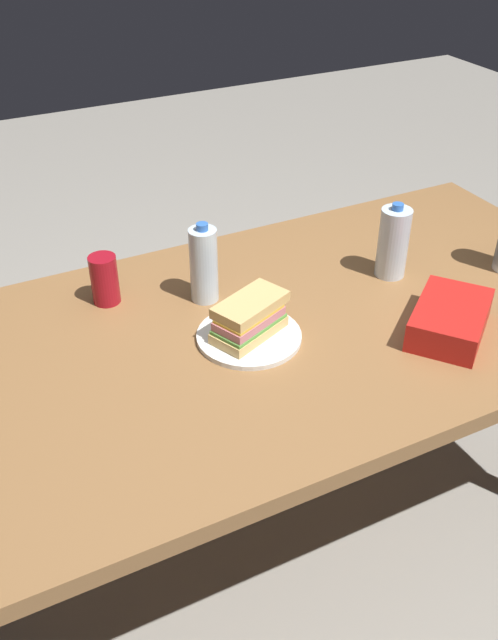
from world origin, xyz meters
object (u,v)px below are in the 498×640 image
at_px(water_bottle_spare, 204,265).
at_px(water_bottle_tall, 393,242).
at_px(paper_plate, 249,336).
at_px(soda_can_red, 105,280).
at_px(dining_table, 275,353).
at_px(sandwich, 249,318).
at_px(chip_bag, 450,319).

bearing_deg(water_bottle_spare, water_bottle_tall, -12.93).
relative_size(paper_plate, soda_can_red, 1.93).
distance_m(dining_table, sandwich, 0.16).
distance_m(dining_table, water_bottle_spare, 0.27).
distance_m(paper_plate, water_bottle_tall, 0.46).
relative_size(paper_plate, water_bottle_tall, 1.20).
height_order(paper_plate, sandwich, sandwich).
bearing_deg(water_bottle_spare, dining_table, -60.68).
height_order(water_bottle_tall, water_bottle_spare, water_bottle_spare).
relative_size(soda_can_red, water_bottle_spare, 0.60).
relative_size(dining_table, soda_can_red, 14.73).
distance_m(dining_table, chip_bag, 0.41).
height_order(paper_plate, soda_can_red, soda_can_red).
bearing_deg(water_bottle_tall, paper_plate, -168.84).
bearing_deg(paper_plate, water_bottle_tall, 11.16).
xyz_separation_m(sandwich, water_bottle_spare, (-0.02, 0.19, 0.04)).
bearing_deg(dining_table, sandwich, -167.60).
xyz_separation_m(sandwich, water_bottle_tall, (0.44, 0.09, 0.04)).
distance_m(paper_plate, water_bottle_spare, 0.22).
height_order(soda_can_red, water_bottle_tall, water_bottle_tall).
distance_m(dining_table, water_bottle_tall, 0.41).
xyz_separation_m(chip_bag, water_bottle_spare, (-0.43, 0.38, 0.06)).
distance_m(soda_can_red, water_bottle_tall, 0.71).
relative_size(sandwich, water_bottle_tall, 1.02).
bearing_deg(paper_plate, sandwich, 49.44).
height_order(paper_plate, chip_bag, chip_bag).
bearing_deg(water_bottle_tall, soda_can_red, 163.53).
xyz_separation_m(soda_can_red, chip_bag, (0.65, -0.47, -0.03)).
xyz_separation_m(paper_plate, chip_bag, (0.41, -0.18, 0.03)).
height_order(sandwich, water_bottle_spare, water_bottle_spare).
distance_m(dining_table, paper_plate, 0.12).
relative_size(sandwich, water_bottle_spare, 0.99).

